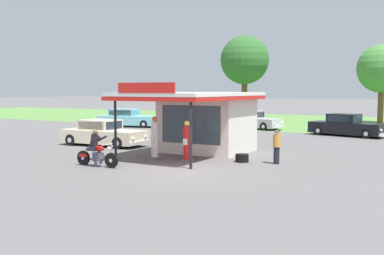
% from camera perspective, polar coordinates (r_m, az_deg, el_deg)
% --- Properties ---
extents(ground_plane, '(300.00, 300.00, 0.00)m').
position_cam_1_polar(ground_plane, '(19.05, -1.24, -5.16)').
color(ground_plane, '#5B5959').
extents(grass_verge_strip, '(120.00, 24.00, 0.01)m').
position_cam_1_polar(grass_verge_strip, '(47.15, 18.17, 0.52)').
color(grass_verge_strip, '#56843D').
rests_on(grass_verge_strip, ground).
extents(service_station_kiosk, '(4.86, 7.54, 3.56)m').
position_cam_1_polar(service_station_kiosk, '(23.91, 1.46, 1.21)').
color(service_station_kiosk, silver).
rests_on(service_station_kiosk, ground).
extents(gas_pump_nearside, '(0.44, 0.44, 2.01)m').
position_cam_1_polar(gas_pump_nearside, '(21.77, -4.63, -1.49)').
color(gas_pump_nearside, slate).
rests_on(gas_pump_nearside, ground).
extents(gas_pump_offside, '(0.44, 0.44, 1.87)m').
position_cam_1_polar(gas_pump_offside, '(20.82, -0.60, -1.95)').
color(gas_pump_offside, slate).
rests_on(gas_pump_offside, ground).
extents(motorcycle_with_rider, '(2.16, 0.70, 1.58)m').
position_cam_1_polar(motorcycle_with_rider, '(19.98, -11.73, -2.90)').
color(motorcycle_with_rider, black).
rests_on(motorcycle_with_rider, ground).
extents(featured_classic_sedan, '(5.27, 2.17, 1.51)m').
position_cam_1_polar(featured_classic_sedan, '(27.38, -10.95, -0.78)').
color(featured_classic_sedan, beige).
rests_on(featured_classic_sedan, ground).
extents(parked_car_back_row_right, '(5.55, 2.86, 1.56)m').
position_cam_1_polar(parked_car_back_row_right, '(34.19, 18.52, 0.16)').
color(parked_car_back_row_right, black).
rests_on(parked_car_back_row_right, ground).
extents(parked_car_back_row_centre, '(5.32, 2.76, 1.51)m').
position_cam_1_polar(parked_car_back_row_centre, '(38.78, 7.39, 0.86)').
color(parked_car_back_row_centre, '#B7B7BC').
rests_on(parked_car_back_row_centre, ground).
extents(parked_car_back_row_centre_right, '(5.73, 3.14, 1.57)m').
position_cam_1_polar(parked_car_back_row_centre_right, '(40.96, -7.95, 1.11)').
color(parked_car_back_row_centre_right, '#7AC6D1').
rests_on(parked_car_back_row_centre_right, ground).
extents(bystander_chatting_near_pumps, '(0.34, 0.34, 1.49)m').
position_cam_1_polar(bystander_chatting_near_pumps, '(20.59, 10.41, -2.27)').
color(bystander_chatting_near_pumps, black).
rests_on(bystander_chatting_near_pumps, ground).
extents(tree_oak_far_right, '(5.21, 5.21, 9.02)m').
position_cam_1_polar(tree_oak_far_right, '(50.09, 6.53, 8.10)').
color(tree_oak_far_right, brown).
rests_on(tree_oak_far_right, ground).
extents(tree_oak_distant_spare, '(4.68, 4.68, 7.62)m').
position_cam_1_polar(tree_oak_distant_spare, '(48.03, 22.44, 6.63)').
color(tree_oak_distant_spare, brown).
rests_on(tree_oak_distant_spare, ground).
extents(spare_tire_stack, '(0.60, 0.60, 0.36)m').
position_cam_1_polar(spare_tire_stack, '(20.98, 6.19, -3.77)').
color(spare_tire_stack, black).
rests_on(spare_tire_stack, ground).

